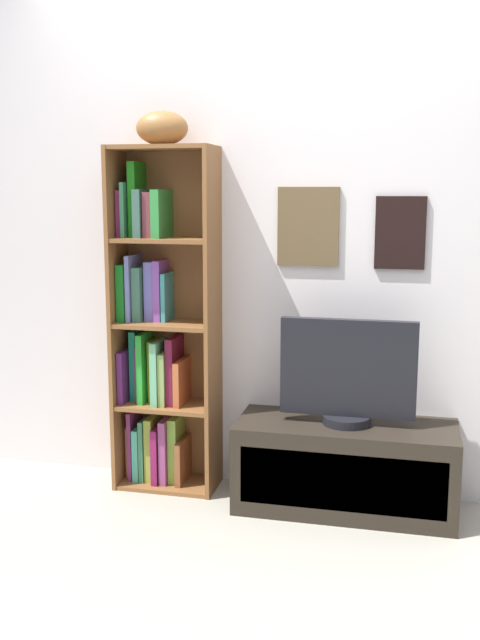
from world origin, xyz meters
The scene contains 6 objects.
ground centered at (0.00, 0.00, -0.02)m, with size 5.20×5.20×0.04m, color #9C978A.
back_wall centered at (0.00, 1.13, 1.30)m, with size 4.80×0.08×2.60m.
bookshelf centered at (-0.59, 1.00, 0.75)m, with size 0.50×0.27×1.67m.
football centered at (-0.54, 0.97, 1.75)m, with size 0.24×0.16×0.16m, color #8E5E31.
tv_stand centered at (0.35, 0.89, 0.21)m, with size 1.01×0.41×0.41m.
television centered at (0.35, 0.89, 0.65)m, with size 0.61×0.22×0.49m.
Camera 1 is at (0.60, -2.33, 1.46)m, focal length 40.87 mm.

